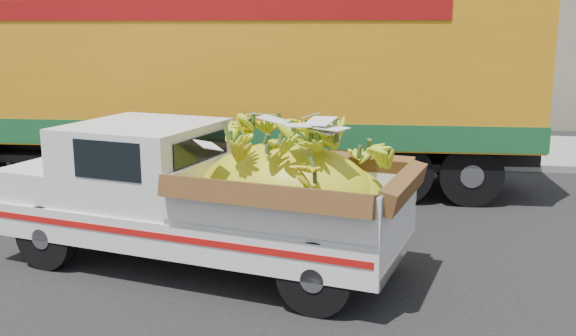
# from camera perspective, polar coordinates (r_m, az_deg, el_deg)

# --- Properties ---
(ground) EXTENTS (100.00, 100.00, 0.00)m
(ground) POSITION_cam_1_polar(r_m,az_deg,el_deg) (9.17, -12.30, -7.34)
(ground) COLOR black
(ground) RESTS_ON ground
(curb) EXTENTS (60.00, 0.25, 0.15)m
(curb) POSITION_cam_1_polar(r_m,az_deg,el_deg) (15.09, -2.94, 0.96)
(curb) COLOR gray
(curb) RESTS_ON ground
(sidewalk) EXTENTS (60.00, 4.00, 0.14)m
(sidewalk) POSITION_cam_1_polar(r_m,az_deg,el_deg) (17.11, -1.32, 2.31)
(sidewalk) COLOR gray
(sidewalk) RESTS_ON ground
(building_left) EXTENTS (18.00, 6.00, 5.00)m
(building_left) POSITION_cam_1_polar(r_m,az_deg,el_deg) (25.15, -16.92, 10.56)
(building_left) COLOR gray
(building_left) RESTS_ON ground
(pickup_truck) EXTENTS (5.50, 2.92, 1.83)m
(pickup_truck) POSITION_cam_1_polar(r_m,az_deg,el_deg) (8.10, -5.41, -2.45)
(pickup_truck) COLOR black
(pickup_truck) RESTS_ON ground
(semi_trailer) EXTENTS (12.04, 3.33, 3.80)m
(semi_trailer) POSITION_cam_1_polar(r_m,az_deg,el_deg) (12.50, -6.24, 8.02)
(semi_trailer) COLOR black
(semi_trailer) RESTS_ON ground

